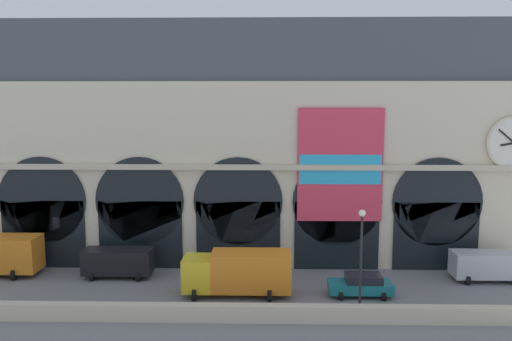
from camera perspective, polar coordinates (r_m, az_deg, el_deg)
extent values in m
plane|color=slate|center=(37.88, -2.39, -13.15)|extent=(200.00, 200.00, 0.00)
cube|color=beige|center=(32.91, -2.98, -15.48)|extent=(90.00, 0.70, 1.07)
cube|color=beige|center=(43.54, -1.81, -0.19)|extent=(48.93, 5.49, 15.00)
cube|color=#424751|center=(43.60, -1.84, 12.92)|extent=(48.93, 4.89, 4.89)
cube|color=black|center=(45.43, -22.42, -6.52)|extent=(6.75, 0.20, 5.54)
cylinder|color=black|center=(44.86, -22.60, -3.09)|extent=(7.10, 0.20, 7.10)
cube|color=black|center=(42.90, -12.64, -6.94)|extent=(6.75, 0.20, 5.54)
cylinder|color=black|center=(42.30, -12.75, -3.30)|extent=(7.10, 0.20, 7.10)
cube|color=black|center=(41.74, -1.98, -7.16)|extent=(6.75, 0.20, 5.54)
cylinder|color=black|center=(41.11, -2.00, -3.43)|extent=(7.10, 0.20, 7.10)
cube|color=black|center=(42.05, 8.90, -7.14)|extent=(6.75, 0.20, 5.54)
cylinder|color=black|center=(41.43, 8.98, -3.44)|extent=(7.10, 0.20, 7.10)
cube|color=black|center=(43.80, 19.26, -6.89)|extent=(6.75, 0.20, 5.54)
cylinder|color=black|center=(43.21, 19.43, -3.33)|extent=(7.10, 0.20, 7.10)
cube|color=black|center=(44.21, 26.08, 2.64)|extent=(1.07, 0.04, 0.34)
cube|color=black|center=(44.10, 26.01, 3.43)|extent=(1.34, 0.04, 1.13)
cube|color=#D8334C|center=(40.87, 9.31, 0.59)|extent=(6.69, 0.12, 8.94)
cube|color=#26A5D8|center=(40.83, 9.32, 0.11)|extent=(6.43, 0.04, 2.34)
cube|color=#C0B49A|center=(40.57, -2.03, 0.39)|extent=(48.93, 0.50, 0.44)
cube|color=orange|center=(44.86, -26.16, -8.23)|extent=(5.50, 2.30, 2.70)
cylinder|color=black|center=(43.80, -25.21, -10.40)|extent=(0.28, 0.84, 0.84)
cylinder|color=black|center=(45.57, -24.04, -9.63)|extent=(0.28, 0.84, 0.84)
cube|color=black|center=(41.54, -15.03, -9.66)|extent=(5.20, 2.00, 1.86)
cylinder|color=black|center=(41.54, -17.72, -11.11)|extent=(0.28, 0.68, 0.68)
cylinder|color=black|center=(43.15, -16.94, -10.37)|extent=(0.28, 0.68, 0.68)
cylinder|color=black|center=(40.55, -12.89, -11.40)|extent=(0.28, 0.68, 0.68)
cylinder|color=black|center=(42.20, -12.29, -10.61)|extent=(0.28, 0.68, 0.68)
cube|color=gold|center=(36.79, -6.47, -11.24)|extent=(2.00, 2.30, 2.30)
cube|color=orange|center=(36.42, -0.51, -11.05)|extent=(5.50, 2.30, 2.70)
cylinder|color=black|center=(36.23, -6.83, -13.48)|extent=(0.28, 0.84, 0.84)
cylinder|color=black|center=(38.15, -6.38, -12.36)|extent=(0.28, 0.84, 0.84)
cylinder|color=black|center=(35.90, 1.50, -13.64)|extent=(0.28, 0.84, 0.84)
cylinder|color=black|center=(37.83, 1.48, -12.49)|extent=(0.28, 0.84, 0.84)
cube|color=#19727A|center=(37.43, 11.44, -12.50)|extent=(4.40, 1.80, 0.70)
cube|color=black|center=(37.26, 11.81, -11.59)|extent=(2.46, 1.62, 0.55)
cylinder|color=black|center=(36.58, 9.36, -13.53)|extent=(0.28, 0.60, 0.60)
cylinder|color=black|center=(38.08, 9.01, -12.65)|extent=(0.28, 0.60, 0.60)
cylinder|color=black|center=(37.09, 13.92, -13.35)|extent=(0.28, 0.60, 0.60)
cylinder|color=black|center=(38.57, 13.39, -12.50)|extent=(0.28, 0.60, 0.60)
cube|color=#ADB2B7|center=(43.08, 24.22, -9.45)|extent=(5.20, 2.00, 1.86)
cylinder|color=black|center=(41.92, 22.37, -11.16)|extent=(0.28, 0.68, 0.68)
cylinder|color=black|center=(43.51, 21.51, -10.42)|extent=(0.28, 0.68, 0.68)
cylinder|color=black|center=(44.84, 25.82, -10.12)|extent=(0.28, 0.68, 0.68)
cylinder|color=black|center=(33.13, 11.51, -10.45)|extent=(0.16, 0.16, 6.50)
sphere|color=#F2EDCC|center=(32.24, 11.68, -4.64)|extent=(0.44, 0.44, 0.44)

